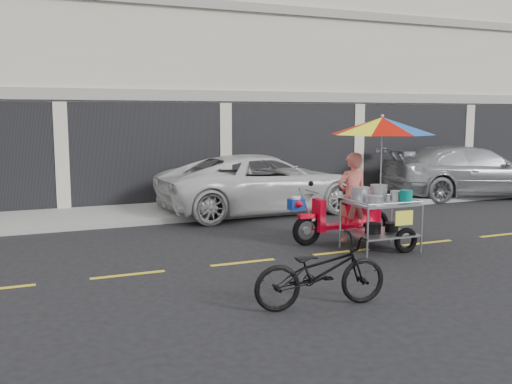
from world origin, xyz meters
name	(u,v)px	position (x,y,z in m)	size (l,w,h in m)	color
ground	(341,252)	(0.00, 0.00, 0.00)	(90.00, 90.00, 0.00)	black
sidewalk	(238,205)	(0.00, 5.50, 0.07)	(45.00, 3.00, 0.15)	gray
shophouse_block	(259,69)	(2.82, 10.59, 4.24)	(36.00, 8.11, 10.40)	beige
centerline	(341,252)	(0.00, 0.00, 0.00)	(42.00, 0.10, 0.01)	gold
white_pickup	(263,183)	(0.39, 4.64, 0.77)	(2.55, 5.53, 1.54)	silver
silver_pickup	(469,172)	(7.45, 4.70, 0.80)	(2.24, 5.52, 1.60)	#929599
near_bicycle	(321,272)	(-1.88, -2.56, 0.49)	(0.65, 1.87, 0.98)	black
food_vendor_rig	(370,164)	(0.74, 0.23, 1.63)	(2.55, 2.07, 2.59)	black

